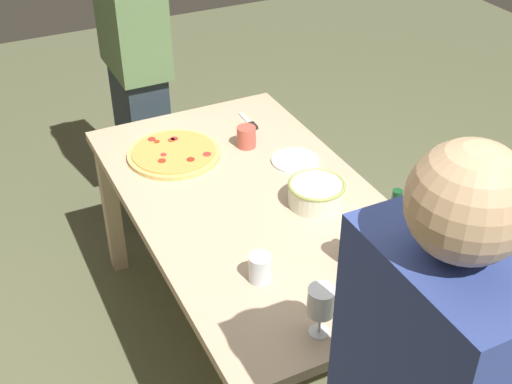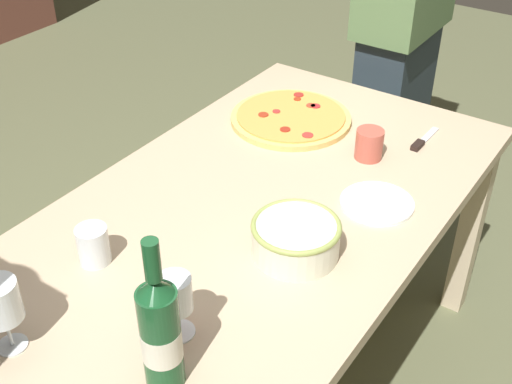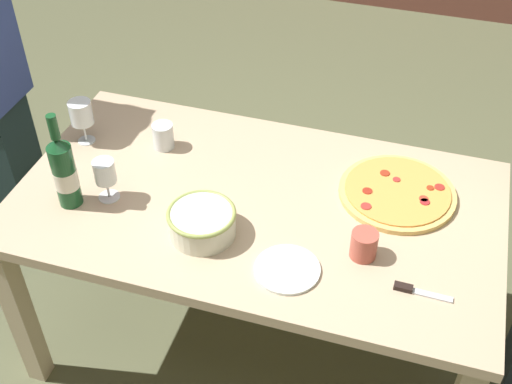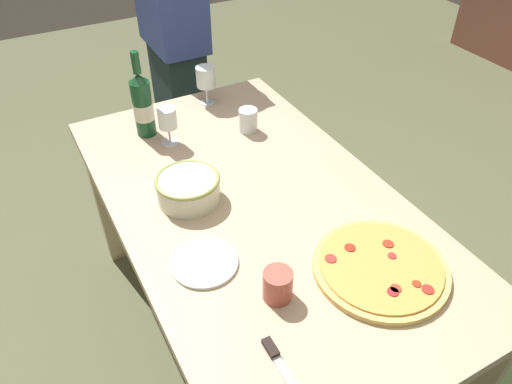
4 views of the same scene
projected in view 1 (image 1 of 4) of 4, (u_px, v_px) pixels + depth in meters
The scene contains 12 objects.
ground_plane at pixel (256, 339), 2.99m from camera, with size 8.00×8.00×0.00m, color #5D6042.
dining_table at pixel (256, 220), 2.61m from camera, with size 1.60×0.90×0.75m.
pizza at pixel (174, 153), 2.82m from camera, with size 0.39×0.39×0.03m.
serving_bowl at pixel (316, 192), 2.52m from camera, with size 0.21×0.21×0.09m.
wine_bottle at pixel (390, 247), 2.12m from camera, with size 0.08×0.08×0.34m.
wine_glass_near_pizza at pixel (354, 240), 2.20m from camera, with size 0.07×0.07×0.15m.
wine_glass_by_bottle at pixel (321, 303), 1.94m from camera, with size 0.08×0.08×0.17m.
cup_amber at pixel (260, 268), 2.17m from camera, with size 0.08×0.08×0.09m, color white.
cup_ceramic at pixel (246, 137), 2.87m from camera, with size 0.08×0.08×0.09m, color #BF5545.
side_plate at pixel (295, 160), 2.79m from camera, with size 0.20×0.20×0.01m, color white.
pizza_knife at pixel (250, 123), 3.05m from camera, with size 0.17×0.03×0.02m.
person_host at pixel (136, 63), 3.28m from camera, with size 0.42×0.24×1.74m.
Camera 1 is at (-1.88, 0.92, 2.23)m, focal length 47.52 mm.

